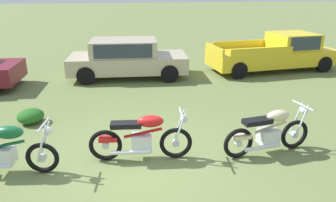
% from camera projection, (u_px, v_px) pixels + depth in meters
% --- Properties ---
extents(ground_plane, '(120.00, 120.00, 0.00)m').
position_uv_depth(ground_plane, '(139.00, 164.00, 6.36)').
color(ground_plane, olive).
extents(motorcycle_green, '(2.07, 0.64, 1.02)m').
position_uv_depth(motorcycle_green, '(2.00, 150.00, 5.88)').
color(motorcycle_green, black).
rests_on(motorcycle_green, ground).
extents(motorcycle_red, '(2.07, 0.64, 1.02)m').
position_uv_depth(motorcycle_red, '(142.00, 137.00, 6.38)').
color(motorcycle_red, black).
rests_on(motorcycle_red, ground).
extents(motorcycle_cream, '(1.99, 0.74, 1.02)m').
position_uv_depth(motorcycle_cream, '(269.00, 132.00, 6.62)').
color(motorcycle_cream, black).
rests_on(motorcycle_cream, ground).
extents(car_beige, '(4.45, 2.11, 1.43)m').
position_uv_depth(car_beige, '(126.00, 56.00, 12.07)').
color(car_beige, '#BCAD8C').
rests_on(car_beige, ground).
extents(pickup_truck_yellow, '(5.34, 2.38, 1.49)m').
position_uv_depth(pickup_truck_yellow, '(278.00, 52.00, 13.13)').
color(pickup_truck_yellow, gold).
rests_on(pickup_truck_yellow, ground).
extents(shrub_low, '(0.66, 0.66, 0.37)m').
position_uv_depth(shrub_low, '(31.00, 116.00, 8.18)').
color(shrub_low, '#235F1E').
rests_on(shrub_low, ground).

